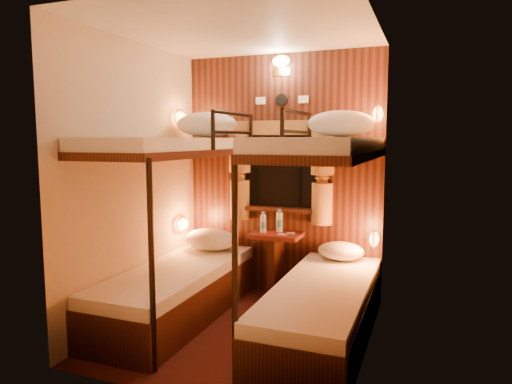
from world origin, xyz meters
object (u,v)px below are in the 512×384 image
at_px(bunk_left, 177,255).
at_px(table, 275,257).
at_px(bottle_left, 263,224).
at_px(bottle_right, 279,222).
at_px(bunk_right, 323,270).

relative_size(bunk_left, table, 2.90).
bearing_deg(table, bunk_left, -129.67).
height_order(bottle_left, bottle_right, bottle_right).
height_order(bunk_right, bottle_right, bunk_right).
bearing_deg(table, bottle_right, 72.77).
height_order(bunk_left, bottle_right, bunk_left).
relative_size(bunk_left, bunk_right, 1.00).
bearing_deg(bunk_left, bottle_right, 51.66).
height_order(bunk_left, table, bunk_left).
bearing_deg(table, bottle_left, -164.57).
xyz_separation_m(bottle_left, bottle_right, (0.14, 0.09, 0.01)).
distance_m(bunk_left, bottle_left, 0.94).
relative_size(bunk_left, bottle_right, 8.02).
xyz_separation_m(bunk_right, bottle_right, (-0.63, 0.84, 0.19)).
bearing_deg(bottle_left, bottle_right, 34.68).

